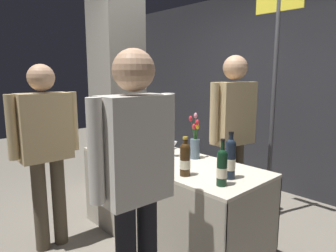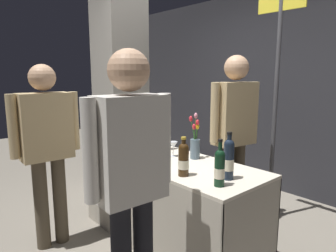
% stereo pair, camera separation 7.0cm
% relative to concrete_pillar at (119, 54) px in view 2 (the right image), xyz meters
% --- Properties ---
extents(ground_plane, '(12.00, 12.00, 0.00)m').
position_rel_concrete_pillar_xyz_m(ground_plane, '(1.53, -0.50, -1.80)').
color(ground_plane, gray).
extents(back_partition, '(6.98, 0.12, 2.63)m').
position_rel_concrete_pillar_xyz_m(back_partition, '(1.53, 1.49, -0.48)').
color(back_partition, '#2D2D33').
rests_on(back_partition, ground_plane).
extents(concrete_pillar, '(0.56, 0.56, 3.59)m').
position_rel_concrete_pillar_xyz_m(concrete_pillar, '(0.00, 0.00, 0.00)').
color(concrete_pillar, gray).
rests_on(concrete_pillar, ground_plane).
extents(tasting_table, '(1.81, 0.70, 0.79)m').
position_rel_concrete_pillar_xyz_m(tasting_table, '(1.53, -0.50, -1.25)').
color(tasting_table, beige).
rests_on(tasting_table, ground_plane).
extents(featured_wine_bottle, '(0.07, 0.07, 0.33)m').
position_rel_concrete_pillar_xyz_m(featured_wine_bottle, '(0.87, -0.48, -0.87)').
color(featured_wine_bottle, '#38230F').
rests_on(featured_wine_bottle, tasting_table).
extents(display_bottle_0, '(0.08, 0.08, 0.31)m').
position_rel_concrete_pillar_xyz_m(display_bottle_0, '(1.00, -0.27, -0.88)').
color(display_bottle_0, black).
rests_on(display_bottle_0, tasting_table).
extents(display_bottle_1, '(0.08, 0.08, 0.30)m').
position_rel_concrete_pillar_xyz_m(display_bottle_1, '(1.95, -0.71, -0.88)').
color(display_bottle_1, '#38230F').
rests_on(display_bottle_1, tasting_table).
extents(display_bottle_2, '(0.08, 0.08, 0.35)m').
position_rel_concrete_pillar_xyz_m(display_bottle_2, '(2.22, -0.52, -0.86)').
color(display_bottle_2, '#192333').
rests_on(display_bottle_2, tasting_table).
extents(display_bottle_3, '(0.07, 0.07, 0.34)m').
position_rel_concrete_pillar_xyz_m(display_bottle_3, '(0.74, -0.38, -0.86)').
color(display_bottle_3, '#192333').
rests_on(display_bottle_3, tasting_table).
extents(display_bottle_4, '(0.07, 0.07, 0.33)m').
position_rel_concrete_pillar_xyz_m(display_bottle_4, '(2.26, -0.68, -0.88)').
color(display_bottle_4, black).
rests_on(display_bottle_4, tasting_table).
extents(display_bottle_5, '(0.08, 0.08, 0.31)m').
position_rel_concrete_pillar_xyz_m(display_bottle_5, '(1.27, -0.27, -0.88)').
color(display_bottle_5, black).
rests_on(display_bottle_5, tasting_table).
extents(wine_glass_near_vendor, '(0.08, 0.08, 0.14)m').
position_rel_concrete_pillar_xyz_m(wine_glass_near_vendor, '(1.50, -0.40, -0.90)').
color(wine_glass_near_vendor, silver).
rests_on(wine_glass_near_vendor, tasting_table).
extents(flower_vase, '(0.10, 0.09, 0.41)m').
position_rel_concrete_pillar_xyz_m(flower_vase, '(1.69, -0.31, -0.88)').
color(flower_vase, slate).
rests_on(flower_vase, tasting_table).
extents(brochure_stand, '(0.17, 0.07, 0.13)m').
position_rel_concrete_pillar_xyz_m(brochure_stand, '(1.14, -0.46, -0.94)').
color(brochure_stand, silver).
rests_on(brochure_stand, tasting_table).
extents(vendor_presenter, '(0.28, 0.58, 1.72)m').
position_rel_concrete_pillar_xyz_m(vendor_presenter, '(1.74, 0.19, -0.76)').
color(vendor_presenter, '#4C4233').
rests_on(vendor_presenter, ground_plane).
extents(taster_foreground_right, '(0.23, 0.59, 1.62)m').
position_rel_concrete_pillar_xyz_m(taster_foreground_right, '(0.88, -1.33, -0.82)').
color(taster_foreground_right, '#4C4233').
rests_on(taster_foreground_right, ground_plane).
extents(taster_foreground_left, '(0.23, 0.56, 1.68)m').
position_rel_concrete_pillar_xyz_m(taster_foreground_left, '(2.14, -1.31, -0.79)').
color(taster_foreground_left, black).
rests_on(taster_foreground_left, ground_plane).
extents(booth_signpost, '(0.49, 0.04, 2.35)m').
position_rel_concrete_pillar_xyz_m(booth_signpost, '(1.93, 0.61, -0.37)').
color(booth_signpost, '#47474C').
rests_on(booth_signpost, ground_plane).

